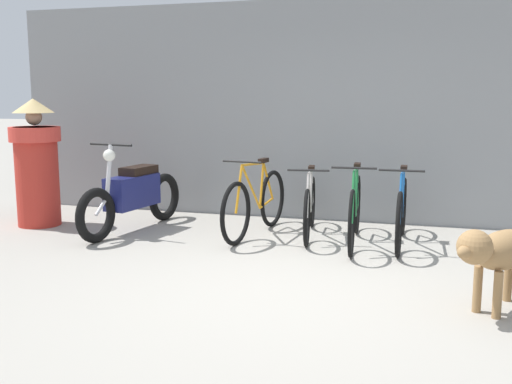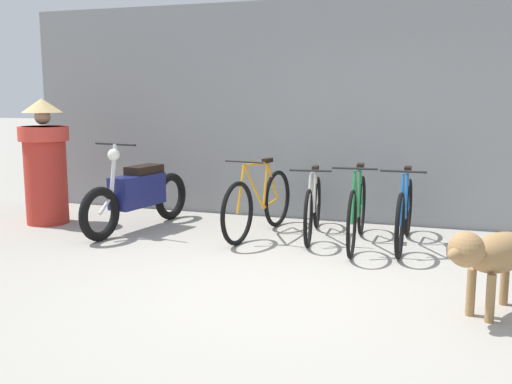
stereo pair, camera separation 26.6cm
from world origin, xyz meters
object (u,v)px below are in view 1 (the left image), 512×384
Objects in this scene: bicycle_3 at (401,213)px; motorcycle at (132,195)px; bicycle_0 at (255,204)px; bicycle_2 at (355,211)px; stray_dog at (499,252)px; bicycle_1 at (310,207)px; person_in_robes at (36,163)px.

bicycle_3 is 3.16m from motorcycle.
bicycle_0 is at bearing 106.32° from motorcycle.
bicycle_2 reaches higher than bicycle_3.
bicycle_0 is 1.74× the size of stray_dog.
bicycle_0 is 1.02× the size of bicycle_3.
stray_dog is at bearing 34.56° from bicycle_1.
stray_dog is (0.80, -1.90, 0.11)m from bicycle_3.
person_in_robes is (-2.78, -0.23, 0.42)m from bicycle_0.
bicycle_1 is 0.61m from bicycle_2.
person_in_robes reaches higher than bicycle_0.
bicycle_3 reaches higher than stray_dog.
stray_dog is (1.29, -1.79, 0.09)m from bicycle_2.
stray_dog is (2.46, -1.91, 0.09)m from bicycle_0.
bicycle_3 is (0.49, 0.12, -0.02)m from bicycle_2.
bicycle_1 is 3.44m from person_in_robes.
person_in_robes is (-5.23, 1.68, 0.33)m from stray_dog.
motorcycle reaches higher than stray_dog.
bicycle_0 is 1.08× the size of bicycle_1.
bicycle_2 is 0.51m from bicycle_3.
motorcycle is at bearing -75.17° from bicycle_0.
motorcycle is (-2.66, -0.06, 0.06)m from bicycle_2.
motorcycle reaches higher than bicycle_0.
bicycle_1 is 2.75m from stray_dog.
person_in_robes is at bearing -91.36° from bicycle_1.
bicycle_0 is at bearing -99.44° from bicycle_2.
bicycle_3 is at bearing 75.12° from bicycle_1.
motorcycle reaches higher than bicycle_2.
stray_dog is at bearing 59.93° from bicycle_0.
bicycle_1 is at bearing -118.15° from bicycle_2.
person_in_robes is at bearing -77.44° from bicycle_0.
person_in_robes reaches higher than bicycle_1.
bicycle_0 is 1.50m from motorcycle.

